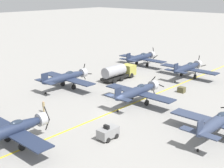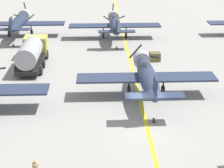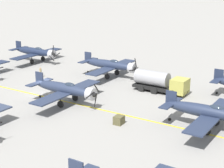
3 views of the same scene
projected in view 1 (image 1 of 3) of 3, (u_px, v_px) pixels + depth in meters
ground_plane at (112, 112)px, 44.49m from camera, size 400.00×400.00×0.00m
taxiway_stripe at (112, 112)px, 44.49m from camera, size 0.30×160.00×0.01m
airplane_mid_right at (218, 122)px, 36.22m from camera, size 12.00×9.98×3.65m
airplane_mid_center at (138, 91)px, 47.11m from camera, size 12.00×9.98×3.65m
airplane_mid_left at (66, 77)px, 54.69m from camera, size 12.00×9.98×3.71m
airplane_near_center at (11, 130)px, 34.03m from camera, size 12.00×9.98×3.65m
airplane_far_center at (188, 68)px, 61.36m from camera, size 12.00×9.98×3.80m
airplane_far_left at (141, 58)px, 70.64m from camera, size 12.00×9.98×3.78m
fuel_tanker at (119, 72)px, 60.28m from camera, size 2.68×8.00×2.98m
tow_tractor at (108, 132)px, 36.32m from camera, size 1.57×2.60×1.79m
ground_crew_walking at (44, 106)px, 44.20m from camera, size 0.36×0.36×1.66m
supply_crate_by_tanker at (181, 90)px, 52.87m from camera, size 1.21×1.02×0.97m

